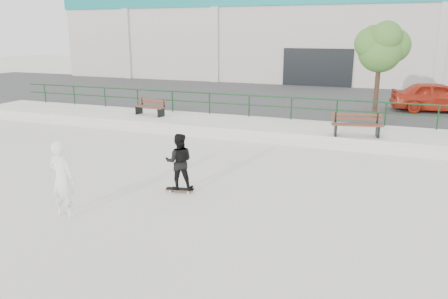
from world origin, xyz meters
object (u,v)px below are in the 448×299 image
at_px(bench_right, 357,125).
at_px(skateboard, 180,189).
at_px(tree, 381,46).
at_px(standing_skater, 179,162).
at_px(bench_left, 151,107).
at_px(seated_skater, 62,179).
at_px(red_car, 437,97).

xyz_separation_m(bench_right, skateboard, (-4.20, -6.64, -0.85)).
bearing_deg(tree, standing_skater, -113.39).
height_order(bench_left, standing_skater, standing_skater).
relative_size(skateboard, standing_skater, 0.51).
distance_m(bench_left, seated_skater, 10.65).
bearing_deg(standing_skater, bench_left, -76.79).
bearing_deg(skateboard, tree, 54.56).
bearing_deg(standing_skater, skateboard, -132.21).
bearing_deg(seated_skater, bench_left, -69.41).
bearing_deg(bench_right, tree, 71.02).
distance_m(skateboard, standing_skater, 0.81).
distance_m(bench_left, bench_right, 9.56).
height_order(red_car, standing_skater, red_car).
xyz_separation_m(bench_left, seated_skater, (3.41, -10.08, 0.06)).
relative_size(bench_right, seated_skater, 1.03).
relative_size(tree, standing_skater, 2.73).
relative_size(bench_right, skateboard, 2.41).
bearing_deg(bench_right, standing_skater, -134.31).
xyz_separation_m(bench_left, bench_right, (9.51, -0.97, 0.04)).
height_order(skateboard, standing_skater, standing_skater).
height_order(bench_left, red_car, red_car).
relative_size(tree, seated_skater, 2.30).
height_order(bench_right, standing_skater, standing_skater).
distance_m(tree, red_car, 4.56).
bearing_deg(red_car, standing_skater, 142.92).
bearing_deg(tree, red_car, 43.30).
height_order(bench_right, skateboard, bench_right).
relative_size(bench_left, standing_skater, 1.10).
bearing_deg(standing_skater, red_car, -140.63).
bearing_deg(bench_right, red_car, 52.45).
relative_size(red_car, seated_skater, 2.30).
height_order(red_car, seated_skater, red_car).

